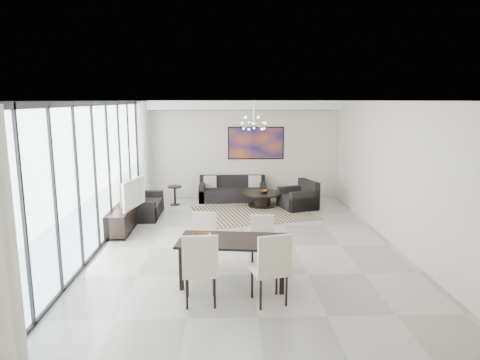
{
  "coord_description": "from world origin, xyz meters",
  "views": [
    {
      "loc": [
        -0.43,
        -8.24,
        2.91
      ],
      "look_at": [
        -0.11,
        0.64,
        1.25
      ],
      "focal_mm": 32.0,
      "sensor_mm": 36.0,
      "label": 1
    }
  ],
  "objects_px": {
    "coffee_table": "(262,198)",
    "sofa_main": "(233,192)",
    "dining_table": "(233,245)",
    "television": "(129,193)",
    "tv_console": "(123,219)"
  },
  "relations": [
    {
      "from": "coffee_table",
      "to": "sofa_main",
      "type": "xyz_separation_m",
      "value": [
        -0.81,
        0.73,
        0.02
      ]
    },
    {
      "from": "sofa_main",
      "to": "dining_table",
      "type": "relative_size",
      "value": 1.06
    },
    {
      "from": "coffee_table",
      "to": "sofa_main",
      "type": "height_order",
      "value": "sofa_main"
    },
    {
      "from": "dining_table",
      "to": "television",
      "type": "bearing_deg",
      "value": 127.43
    },
    {
      "from": "coffee_table",
      "to": "television",
      "type": "relative_size",
      "value": 0.97
    },
    {
      "from": "tv_console",
      "to": "dining_table",
      "type": "distance_m",
      "value": 3.86
    },
    {
      "from": "coffee_table",
      "to": "tv_console",
      "type": "relative_size",
      "value": 0.66
    },
    {
      "from": "coffee_table",
      "to": "sofa_main",
      "type": "bearing_deg",
      "value": 137.7
    },
    {
      "from": "coffee_table",
      "to": "tv_console",
      "type": "xyz_separation_m",
      "value": [
        -3.36,
        -2.1,
        0.04
      ]
    },
    {
      "from": "coffee_table",
      "to": "dining_table",
      "type": "bearing_deg",
      "value": -100.1
    },
    {
      "from": "sofa_main",
      "to": "television",
      "type": "height_order",
      "value": "television"
    },
    {
      "from": "television",
      "to": "dining_table",
      "type": "relative_size",
      "value": 0.61
    },
    {
      "from": "coffee_table",
      "to": "dining_table",
      "type": "xyz_separation_m",
      "value": [
        -0.9,
        -5.06,
        0.42
      ]
    },
    {
      "from": "sofa_main",
      "to": "television",
      "type": "bearing_deg",
      "value": -130.59
    },
    {
      "from": "tv_console",
      "to": "television",
      "type": "height_order",
      "value": "television"
    }
  ]
}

